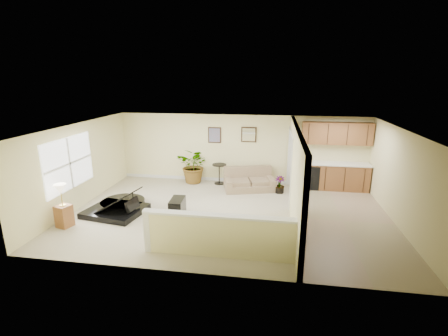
% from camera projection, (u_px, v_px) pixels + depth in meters
% --- Properties ---
extents(floor, '(9.00, 9.00, 0.00)m').
position_uv_depth(floor, '(229.00, 214.00, 9.32)').
color(floor, '#B1A88A').
rests_on(floor, ground).
extents(back_wall, '(9.00, 0.04, 2.50)m').
position_uv_depth(back_wall, '(240.00, 149.00, 11.83)').
color(back_wall, beige).
rests_on(back_wall, floor).
extents(front_wall, '(9.00, 0.04, 2.50)m').
position_uv_depth(front_wall, '(207.00, 217.00, 6.13)').
color(front_wall, beige).
rests_on(front_wall, floor).
extents(left_wall, '(0.04, 6.00, 2.50)m').
position_uv_depth(left_wall, '(79.00, 166.00, 9.65)').
color(left_wall, beige).
rests_on(left_wall, floor).
extents(right_wall, '(0.04, 6.00, 2.50)m').
position_uv_depth(right_wall, '(402.00, 180.00, 8.31)').
color(right_wall, beige).
rests_on(right_wall, floor).
extents(ceiling, '(9.00, 6.00, 0.04)m').
position_uv_depth(ceiling, '(229.00, 127.00, 8.64)').
color(ceiling, silver).
rests_on(ceiling, back_wall).
extents(kitchen_vinyl, '(2.70, 6.00, 0.01)m').
position_uv_depth(kitchen_vinyl, '(343.00, 221.00, 8.85)').
color(kitchen_vinyl, gray).
rests_on(kitchen_vinyl, floor).
extents(interior_partition, '(0.18, 5.99, 2.50)m').
position_uv_depth(interior_partition, '(294.00, 174.00, 8.96)').
color(interior_partition, beige).
rests_on(interior_partition, floor).
extents(pony_half_wall, '(3.42, 0.22, 1.00)m').
position_uv_depth(pony_half_wall, '(217.00, 235.00, 6.98)').
color(pony_half_wall, beige).
rests_on(pony_half_wall, floor).
extents(left_window, '(0.05, 2.15, 1.45)m').
position_uv_depth(left_window, '(69.00, 163.00, 9.12)').
color(left_window, white).
rests_on(left_window, left_wall).
extents(wall_art_left, '(0.48, 0.04, 0.58)m').
position_uv_depth(wall_art_left, '(215.00, 135.00, 11.81)').
color(wall_art_left, '#312012').
rests_on(wall_art_left, back_wall).
extents(wall_mirror, '(0.55, 0.04, 0.55)m').
position_uv_depth(wall_mirror, '(249.00, 135.00, 11.61)').
color(wall_mirror, '#312012').
rests_on(wall_mirror, back_wall).
extents(kitchen_cabinets, '(2.36, 0.65, 2.33)m').
position_uv_depth(kitchen_cabinets, '(331.00, 165.00, 11.21)').
color(kitchen_cabinets, '#9B5F32').
rests_on(kitchen_cabinets, floor).
extents(piano, '(1.98, 2.02, 1.46)m').
position_uv_depth(piano, '(115.00, 192.00, 9.32)').
color(piano, black).
rests_on(piano, floor).
extents(piano_bench, '(0.41, 0.73, 0.47)m').
position_uv_depth(piano_bench, '(177.00, 207.00, 9.20)').
color(piano_bench, black).
rests_on(piano_bench, floor).
extents(loveseat, '(1.94, 1.38, 0.98)m').
position_uv_depth(loveseat, '(249.00, 179.00, 11.30)').
color(loveseat, '#987A61').
rests_on(loveseat, floor).
extents(accent_table, '(0.51, 0.51, 0.74)m').
position_uv_depth(accent_table, '(219.00, 171.00, 11.82)').
color(accent_table, black).
rests_on(accent_table, floor).
extents(palm_plant, '(1.43, 1.32, 1.32)m').
position_uv_depth(palm_plant, '(195.00, 166.00, 11.91)').
color(palm_plant, black).
rests_on(palm_plant, floor).
extents(small_plant, '(0.34, 0.34, 0.58)m').
position_uv_depth(small_plant, '(279.00, 186.00, 10.95)').
color(small_plant, black).
rests_on(small_plant, floor).
extents(lamp_stand, '(0.42, 0.42, 1.17)m').
position_uv_depth(lamp_stand, '(63.00, 209.00, 8.41)').
color(lamp_stand, '#9B5F32').
rests_on(lamp_stand, floor).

